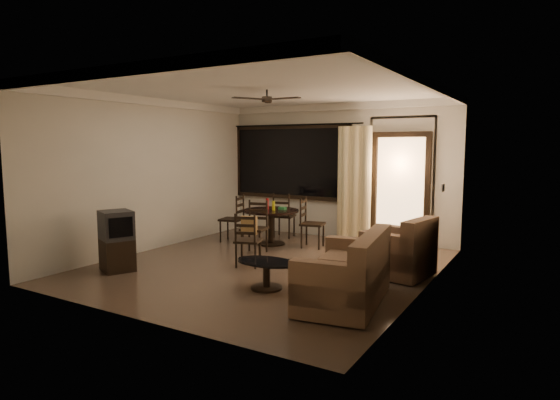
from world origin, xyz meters
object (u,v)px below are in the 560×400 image
Objects in this scene: dining_chair_west at (232,228)px; tv_cabinet at (117,241)px; dining_chair_east at (312,233)px; sofa at (349,276)px; dining_table at (271,217)px; dining_chair_north at (284,224)px; coffee_table at (267,270)px; side_chair at (248,250)px; armchair at (402,253)px; dining_chair_south at (254,237)px.

dining_chair_west is 1.01× the size of tv_cabinet.
dining_chair_east is at bearing 83.27° from tv_cabinet.
dining_chair_west is 0.55× the size of sofa.
dining_chair_north reaches higher than dining_table.
dining_chair_north is at bearing 116.45° from coffee_table.
dining_table is 3.06m from tv_cabinet.
dining_chair_north is 2.51m from side_chair.
armchair is (3.89, 1.93, -0.11)m from tv_cabinet.
dining_chair_south is at bearing -172.44° from armchair.
dining_chair_east is at bearing 136.76° from dining_chair_north.
dining_chair_east and dining_chair_south have the same top height.
armchair is (3.69, -0.79, 0.08)m from dining_chair_west.
sofa is 1.54m from armchair.
side_chair is at bearing 149.11° from sofa.
side_chair is (-2.29, -0.68, -0.10)m from armchair.
coffee_table is at bearing -177.37° from dining_chair_east.
tv_cabinet is (-0.20, -2.72, 0.19)m from dining_chair_west.
dining_table is at bearing 171.52° from armchair.
coffee_table is at bearing 171.97° from sofa.
dining_chair_east is 1.20m from dining_chair_south.
sofa reaches higher than coffee_table.
side_chair is (-0.24, -1.80, -0.02)m from dining_chair_east.
dining_chair_west is at bearing 134.49° from coffee_table.
dining_chair_north is at bearing 133.24° from dining_chair_west.
coffee_table is at bearing -59.50° from dining_table.
dining_chair_south is 2.70m from armchair.
sofa is (2.66, -2.49, -0.20)m from dining_table.
coffee_table is at bearing 117.42° from side_chair.
dining_chair_east is 0.95× the size of armchair.
dining_chair_east reaches higher than armchair.
coffee_table is at bearing 105.28° from dining_chair_north.
dining_chair_east reaches higher than dining_table.
dining_chair_south is at bearing 90.00° from dining_chair_north.
tv_cabinet reaches higher than coffee_table.
dining_table is 1.25× the size of side_chair.
dining_chair_west reaches higher than armchair.
dining_chair_south is at bearing 84.29° from tv_cabinet.
dining_chair_east reaches higher than side_chair.
dining_chair_east is at bearing 161.35° from armchair.
dining_chair_south is (-0.65, -1.00, 0.02)m from dining_chair_east.
dining_chair_south is at bearing -81.14° from side_chair.
dining_chair_north is at bearing 101.30° from dining_table.
dining_chair_south reaches higher than dining_table.
tv_cabinet is at bearing 177.52° from sofa.
dining_chair_east is at bearing 90.00° from dining_chair_west.
dining_chair_south is 2.37m from tv_cabinet.
dining_chair_west is 1.20m from dining_chair_south.
dining_chair_south reaches higher than coffee_table.
dining_chair_west and dining_chair_south have the same top height.
dining_chair_west is at bearing 137.61° from sofa.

